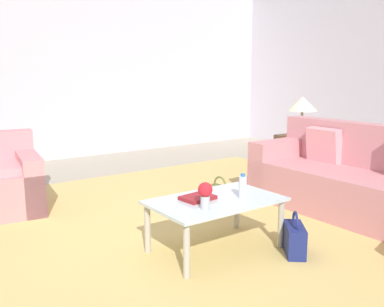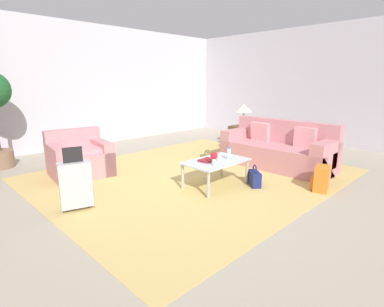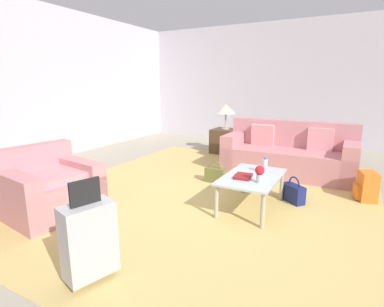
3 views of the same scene
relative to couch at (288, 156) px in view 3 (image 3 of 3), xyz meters
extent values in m
plane|color=#A89E89|center=(-2.19, 0.60, -0.32)|extent=(12.00, 12.00, 0.00)
cube|color=silver|center=(2.87, 0.60, 1.23)|extent=(0.12, 8.00, 3.10)
cube|color=tan|center=(-1.59, 0.80, -0.31)|extent=(5.20, 4.40, 0.01)
cube|color=#C67F84|center=(-0.09, 0.00, -0.09)|extent=(0.87, 2.17, 0.45)
cube|color=#C67F84|center=(0.23, 0.00, 0.14)|extent=(0.22, 2.17, 0.91)
cube|color=#C67F84|center=(-0.09, -0.96, 0.01)|extent=(0.87, 0.24, 0.65)
cube|color=#C67F84|center=(-0.09, 0.96, 0.01)|extent=(0.87, 0.24, 0.65)
cube|color=pink|center=(0.07, -0.49, 0.31)|extent=(0.12, 0.40, 0.40)
cube|color=pink|center=(0.07, 0.49, 0.31)|extent=(0.17, 0.40, 0.41)
cube|color=#C67F84|center=(-3.09, 2.20, -0.10)|extent=(1.09, 1.03, 0.44)
cube|color=#C67F84|center=(-3.04, 2.55, 0.09)|extent=(1.00, 0.33, 0.81)
cube|color=#C67F84|center=(-2.71, 2.15, -0.02)|extent=(0.32, 0.92, 0.60)
cube|color=#C67F84|center=(-3.48, 2.25, -0.02)|extent=(0.32, 0.92, 0.60)
cube|color=pink|center=(-3.10, 2.15, 0.16)|extent=(0.82, 0.74, 0.08)
cube|color=silver|center=(-1.79, 0.10, 0.10)|extent=(1.05, 0.65, 0.02)
cylinder|color=#ADA899|center=(-2.27, 0.37, -0.11)|extent=(0.05, 0.05, 0.41)
cylinder|color=#ADA899|center=(-1.32, 0.37, -0.11)|extent=(0.05, 0.05, 0.41)
cylinder|color=#ADA899|center=(-2.27, -0.17, -0.11)|extent=(0.05, 0.05, 0.41)
cylinder|color=#ADA899|center=(-1.32, -0.17, -0.11)|extent=(0.05, 0.05, 0.41)
cylinder|color=silver|center=(-1.59, 0.00, 0.21)|extent=(0.06, 0.06, 0.18)
cylinder|color=#2D6BBC|center=(-1.59, 0.00, 0.31)|extent=(0.04, 0.04, 0.02)
cube|color=maroon|center=(-1.91, 0.18, 0.13)|extent=(0.28, 0.22, 0.03)
cylinder|color=#B2B7BC|center=(-2.01, -0.05, 0.17)|extent=(0.07, 0.07, 0.10)
sphere|color=red|center=(-2.01, -0.05, 0.27)|extent=(0.11, 0.11, 0.11)
cube|color=#513823|center=(1.01, 1.60, -0.04)|extent=(0.56, 0.56, 0.54)
cylinder|color=#ADA899|center=(1.01, 1.60, 0.24)|extent=(0.18, 0.18, 0.02)
cylinder|color=#ADA899|center=(1.01, 1.60, 0.42)|extent=(0.04, 0.04, 0.33)
cone|color=beige|center=(1.01, 1.60, 0.69)|extent=(0.43, 0.43, 0.21)
cube|color=#B7B7BC|center=(-3.79, 0.80, 0.03)|extent=(0.45, 0.33, 0.60)
cube|color=black|center=(-3.79, 0.80, 0.43)|extent=(0.24, 0.09, 0.20)
cylinder|color=black|center=(-3.93, 0.84, -0.29)|extent=(0.03, 0.05, 0.05)
cylinder|color=black|center=(-3.66, 0.76, -0.29)|extent=(0.03, 0.05, 0.05)
cube|color=olive|center=(-1.07, 0.92, -0.20)|extent=(0.15, 0.32, 0.24)
torus|color=olive|center=(-1.07, 0.92, -0.06)|extent=(0.02, 0.20, 0.20)
cube|color=navy|center=(-1.33, -0.34, -0.20)|extent=(0.31, 0.34, 0.24)
torus|color=navy|center=(-1.33, -0.34, -0.06)|extent=(0.14, 0.16, 0.20)
cube|color=orange|center=(-0.79, -1.20, -0.12)|extent=(0.34, 0.27, 0.40)
cube|color=orange|center=(-0.82, -1.08, -0.20)|extent=(0.22, 0.11, 0.18)
camera|label=1|loc=(-3.88, -2.48, 1.11)|focal=40.00mm
camera|label=2|loc=(-5.32, -2.92, 1.35)|focal=28.00mm
camera|label=3|loc=(-5.29, -0.93, 1.23)|focal=28.00mm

